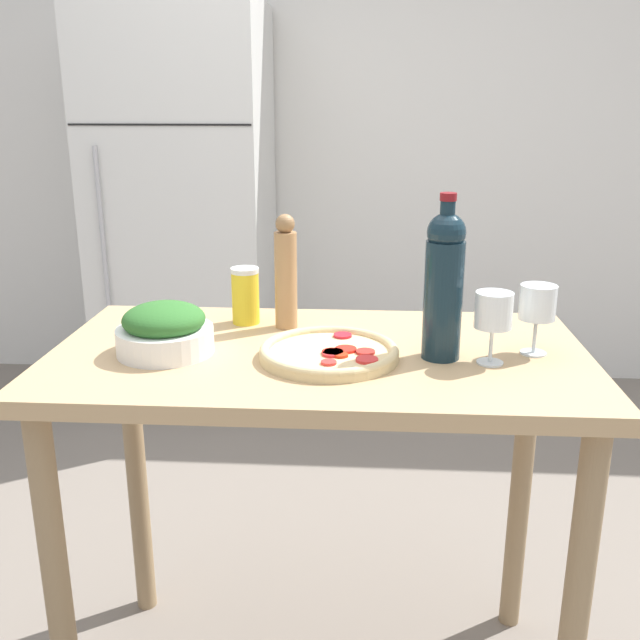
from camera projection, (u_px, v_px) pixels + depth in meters
wall_back at (348, 132)px, 3.64m from camera, size 6.40×0.08×2.60m
refrigerator at (185, 212)px, 3.42m from camera, size 0.79×0.72×1.89m
prep_counter at (319, 409)px, 1.63m from camera, size 1.19×0.65×0.92m
wine_bottle at (444, 283)px, 1.49m from camera, size 0.08×0.08×0.35m
wine_glass_near at (493, 313)px, 1.48m from camera, size 0.08×0.08×0.16m
wine_glass_far at (538, 305)px, 1.53m from camera, size 0.08×0.08×0.16m
pepper_mill at (286, 274)px, 1.71m from camera, size 0.05×0.05×0.28m
salad_bowl at (165, 330)px, 1.56m from camera, size 0.21×0.21×0.11m
homemade_pizza at (329, 352)px, 1.53m from camera, size 0.30×0.30×0.03m
salt_canister at (245, 296)px, 1.77m from camera, size 0.07×0.07×0.14m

